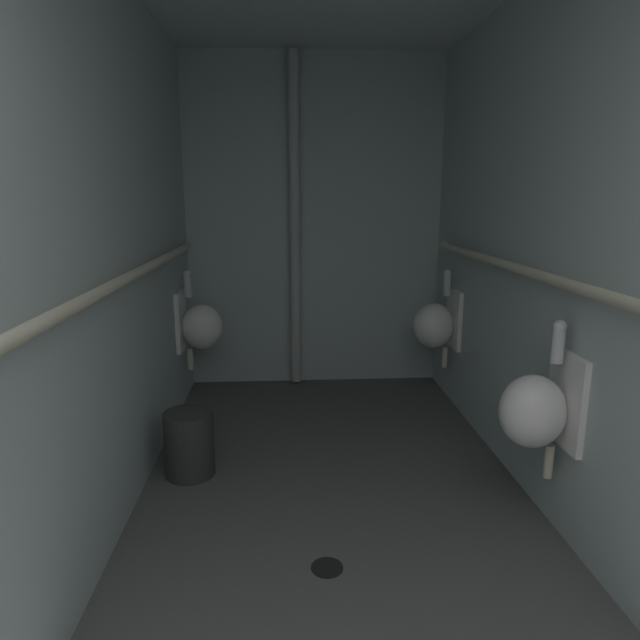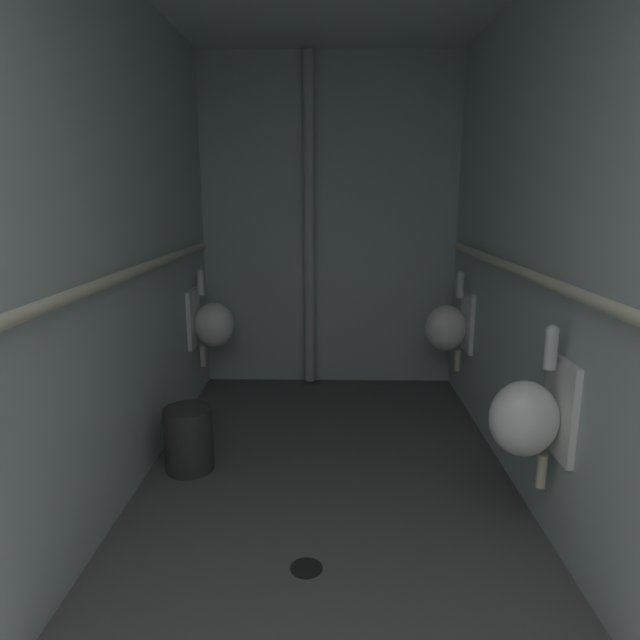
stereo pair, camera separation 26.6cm
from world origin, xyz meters
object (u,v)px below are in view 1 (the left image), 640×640
floor_drain (327,567)px  urinal_right_far (437,324)px  urinal_left_mid (199,325)px  urinal_right_mid (537,409)px  standpipe_back_wall (295,226)px  waste_bin (189,444)px

floor_drain → urinal_right_far: bearing=63.0°
urinal_left_mid → urinal_right_mid: bearing=-44.8°
urinal_right_far → standpipe_back_wall: (-1.05, 0.49, 0.71)m
urinal_left_mid → standpipe_back_wall: size_ratio=0.29×
urinal_right_far → urinal_right_mid: bearing=-90.0°
urinal_left_mid → urinal_right_far: size_ratio=1.00×
urinal_right_mid → waste_bin: size_ratio=2.01×
waste_bin → urinal_right_far: bearing=31.5°
urinal_right_far → waste_bin: size_ratio=2.01×
urinal_right_far → standpipe_back_wall: bearing=154.8°
urinal_left_mid → floor_drain: (0.81, -1.98, -0.62)m
standpipe_back_wall → waste_bin: 2.02m
urinal_left_mid → standpipe_back_wall: (0.73, 0.43, 0.71)m
urinal_left_mid → floor_drain: bearing=-67.8°
standpipe_back_wall → floor_drain: 2.75m
floor_drain → urinal_left_mid: bearing=112.2°
urinal_left_mid → floor_drain: 2.22m
urinal_left_mid → urinal_right_mid: 2.51m
urinal_left_mid → floor_drain: urinal_left_mid is taller
urinal_right_far → floor_drain: bearing=-117.0°
urinal_left_mid → standpipe_back_wall: bearing=30.3°
urinal_right_mid → standpipe_back_wall: (-1.05, 2.19, 0.71)m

